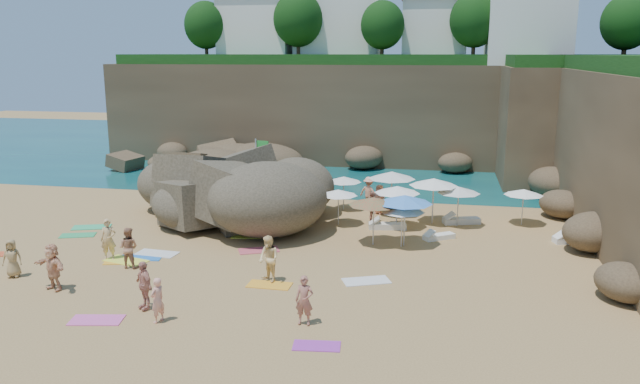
% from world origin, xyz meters
% --- Properties ---
extents(ground, '(120.00, 120.00, 0.00)m').
position_xyz_m(ground, '(0.00, 0.00, 0.00)').
color(ground, tan).
rests_on(ground, ground).
extents(seawater, '(120.00, 120.00, 0.00)m').
position_xyz_m(seawater, '(0.00, 30.00, 0.00)').
color(seawater, '#0C4751').
rests_on(seawater, ground).
extents(cliff_back, '(44.00, 8.00, 8.00)m').
position_xyz_m(cliff_back, '(2.00, 25.00, 4.00)').
color(cliff_back, brown).
rests_on(cliff_back, ground).
extents(cliff_corner, '(10.00, 12.00, 8.00)m').
position_xyz_m(cliff_corner, '(17.00, 20.00, 4.00)').
color(cliff_corner, brown).
rests_on(cliff_corner, ground).
extents(rock_promontory, '(12.00, 7.00, 2.00)m').
position_xyz_m(rock_promontory, '(-11.00, 16.00, 0.00)').
color(rock_promontory, brown).
rests_on(rock_promontory, ground).
extents(clifftop_buildings, '(28.48, 9.48, 7.00)m').
position_xyz_m(clifftop_buildings, '(2.96, 25.79, 11.24)').
color(clifftop_buildings, white).
rests_on(clifftop_buildings, cliff_back).
extents(clifftop_trees, '(35.60, 23.82, 4.40)m').
position_xyz_m(clifftop_trees, '(4.78, 19.52, 11.26)').
color(clifftop_trees, '#11380F').
rests_on(clifftop_trees, ground).
extents(marina_masts, '(3.10, 0.10, 6.00)m').
position_xyz_m(marina_masts, '(-16.50, 30.00, 3.00)').
color(marina_masts, white).
rests_on(marina_masts, ground).
extents(rock_outcrop, '(10.02, 8.21, 3.59)m').
position_xyz_m(rock_outcrop, '(-3.71, 4.24, 0.00)').
color(rock_outcrop, brown).
rests_on(rock_outcrop, ground).
extents(flag_pole, '(0.81, 0.19, 4.17)m').
position_xyz_m(flag_pole, '(-2.24, 6.31, 2.66)').
color(flag_pole, silver).
rests_on(flag_pole, ground).
extents(parasol_0, '(2.63, 2.63, 2.49)m').
position_xyz_m(parasol_0, '(5.32, 6.75, 2.28)').
color(parasol_0, silver).
rests_on(parasol_0, ground).
extents(parasol_1, '(2.59, 2.59, 2.45)m').
position_xyz_m(parasol_1, '(7.64, 5.43, 2.25)').
color(parasol_1, silver).
rests_on(parasol_1, ground).
extents(parasol_2, '(2.36, 2.36, 2.23)m').
position_xyz_m(parasol_2, '(5.83, 4.12, 2.05)').
color(parasol_2, silver).
rests_on(parasol_2, ground).
extents(parasol_4, '(2.03, 2.03, 1.92)m').
position_xyz_m(parasol_4, '(12.30, 6.08, 1.76)').
color(parasol_4, silver).
rests_on(parasol_4, ground).
extents(parasol_5, '(2.06, 2.06, 1.95)m').
position_xyz_m(parasol_5, '(2.50, 7.49, 1.79)').
color(parasol_5, silver).
rests_on(parasol_5, ground).
extents(parasol_6, '(2.44, 2.44, 2.31)m').
position_xyz_m(parasol_6, '(4.96, 1.03, 2.12)').
color(parasol_6, silver).
rests_on(parasol_6, ground).
extents(parasol_7, '(2.23, 2.23, 2.11)m').
position_xyz_m(parasol_7, '(8.94, 5.16, 1.94)').
color(parasol_7, silver).
rests_on(parasol_7, ground).
extents(parasol_9, '(2.02, 2.02, 1.91)m').
position_xyz_m(parasol_9, '(2.75, 4.18, 1.75)').
color(parasol_9, silver).
rests_on(parasol_9, ground).
extents(parasol_10, '(2.59, 2.59, 2.45)m').
position_xyz_m(parasol_10, '(6.41, 1.18, 2.25)').
color(parasol_10, silver).
rests_on(parasol_10, ground).
extents(parasol_11, '(2.12, 2.12, 2.01)m').
position_xyz_m(parasol_11, '(6.30, 0.98, 1.84)').
color(parasol_11, silver).
rests_on(parasol_11, ground).
extents(lounger_0, '(1.70, 1.03, 0.25)m').
position_xyz_m(lounger_0, '(-1.33, 6.46, 0.13)').
color(lounger_0, white).
rests_on(lounger_0, ground).
extents(lounger_1, '(2.05, 1.21, 0.30)m').
position_xyz_m(lounger_1, '(9.17, 5.67, 0.15)').
color(lounger_1, silver).
rests_on(lounger_1, ground).
extents(lounger_2, '(1.90, 1.58, 0.29)m').
position_xyz_m(lounger_2, '(4.88, 8.60, 0.15)').
color(lounger_2, silver).
rests_on(lounger_2, ground).
extents(lounger_3, '(2.00, 0.96, 0.30)m').
position_xyz_m(lounger_3, '(5.38, 3.89, 0.15)').
color(lounger_3, silver).
rests_on(lounger_3, ground).
extents(lounger_4, '(1.93, 1.05, 0.29)m').
position_xyz_m(lounger_4, '(14.35, 3.15, 0.14)').
color(lounger_4, white).
rests_on(lounger_4, ground).
extents(lounger_5, '(1.61, 1.33, 0.25)m').
position_xyz_m(lounger_5, '(8.04, 2.53, 0.12)').
color(lounger_5, white).
rests_on(lounger_5, ground).
extents(towel_1, '(1.89, 1.20, 0.03)m').
position_xyz_m(towel_1, '(-3.30, -9.41, 0.02)').
color(towel_1, '#E659AD').
rests_on(towel_1, ground).
extents(towel_2, '(1.75, 1.21, 0.03)m').
position_xyz_m(towel_2, '(-5.46, -3.60, 0.01)').
color(towel_2, '#F9AB27').
rests_on(towel_2, ground).
extents(towel_3, '(1.86, 1.34, 0.03)m').
position_xyz_m(towel_3, '(-9.67, -0.37, 0.01)').
color(towel_3, '#2EA35D').
rests_on(towel_3, ground).
extents(towel_4, '(2.07, 1.40, 0.03)m').
position_xyz_m(towel_4, '(-5.37, -3.50, 0.02)').
color(towel_4, '#F6FF43').
rests_on(towel_4, ground).
extents(towel_5, '(1.94, 1.09, 0.03)m').
position_xyz_m(towel_5, '(-4.50, -2.29, 0.02)').
color(towel_5, silver).
rests_on(towel_5, ground).
extents(towel_6, '(1.55, 0.90, 0.03)m').
position_xyz_m(towel_6, '(4.45, -9.82, 0.01)').
color(towel_6, purple).
rests_on(towel_6, ground).
extents(towel_8, '(1.99, 1.24, 0.03)m').
position_xyz_m(towel_8, '(-4.95, -2.95, 0.02)').
color(towel_8, blue).
rests_on(towel_8, ground).
extents(towel_9, '(2.04, 1.59, 0.03)m').
position_xyz_m(towel_9, '(-0.10, -0.94, 0.02)').
color(towel_9, '#CE5061').
rests_on(towel_9, ground).
extents(towel_10, '(1.73, 0.89, 0.03)m').
position_xyz_m(towel_10, '(1.58, -5.08, 0.02)').
color(towel_10, '#FFA828').
rests_on(towel_10, ground).
extents(towel_11, '(2.12, 1.55, 0.03)m').
position_xyz_m(towel_11, '(-9.80, 1.11, 0.02)').
color(towel_11, '#34B973').
rests_on(towel_11, ground).
extents(towel_12, '(1.61, 0.99, 0.03)m').
position_xyz_m(towel_12, '(-1.33, 1.11, 0.01)').
color(towel_12, '#F2FF43').
rests_on(towel_12, ground).
extents(towel_13, '(2.07, 1.58, 0.03)m').
position_xyz_m(towel_13, '(5.26, -3.91, 0.02)').
color(towel_13, white).
rests_on(towel_13, ground).
extents(person_stand_0, '(0.77, 0.63, 1.83)m').
position_xyz_m(person_stand_0, '(-6.19, -3.42, 0.92)').
color(person_stand_0, tan).
rests_on(person_stand_0, ground).
extents(person_stand_1, '(0.86, 0.68, 1.76)m').
position_xyz_m(person_stand_1, '(-4.81, -4.24, 0.88)').
color(person_stand_1, tan).
rests_on(person_stand_1, ground).
extents(person_stand_2, '(1.26, 0.88, 1.81)m').
position_xyz_m(person_stand_2, '(3.86, 8.38, 0.90)').
color(person_stand_2, '#FAAE8E').
rests_on(person_stand_2, ground).
extents(person_stand_3, '(0.43, 0.99, 1.68)m').
position_xyz_m(person_stand_3, '(4.44, 5.00, 0.84)').
color(person_stand_3, '#A66853').
rests_on(person_stand_3, ground).
extents(person_stand_4, '(0.93, 0.78, 1.67)m').
position_xyz_m(person_stand_4, '(4.65, 6.92, 0.84)').
color(person_stand_4, tan).
rests_on(person_stand_4, ground).
extents(person_stand_5, '(1.60, 0.81, 1.66)m').
position_xyz_m(person_stand_5, '(-9.53, 8.43, 0.83)').
color(person_stand_5, tan).
rests_on(person_stand_5, ground).
extents(person_stand_6, '(0.54, 0.67, 1.58)m').
position_xyz_m(person_stand_6, '(-1.17, -9.11, 0.79)').
color(person_stand_6, '#F6A38C').
rests_on(person_stand_6, ground).
extents(person_lie_1, '(1.88, 2.02, 0.43)m').
position_xyz_m(person_lie_1, '(-2.10, -8.21, 0.21)').
color(person_lie_1, tan).
rests_on(person_lie_1, ground).
extents(person_lie_2, '(1.22, 1.71, 0.41)m').
position_xyz_m(person_lie_2, '(-8.85, -6.23, 0.21)').
color(person_lie_2, '#A88854').
rests_on(person_lie_2, ground).
extents(person_lie_3, '(2.21, 2.28, 0.48)m').
position_xyz_m(person_lie_3, '(-6.40, -7.16, 0.24)').
color(person_lie_3, '#E3A177').
rests_on(person_lie_3, ground).
extents(person_lie_4, '(0.64, 1.69, 0.40)m').
position_xyz_m(person_lie_4, '(3.73, -8.37, 0.20)').
color(person_lie_4, '#A56552').
rests_on(person_lie_4, ground).
extents(person_lie_5, '(1.87, 2.00, 0.70)m').
position_xyz_m(person_lie_5, '(1.47, -4.74, 0.35)').
color(person_lie_5, '#F8D38D').
rests_on(person_lie_5, ground).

